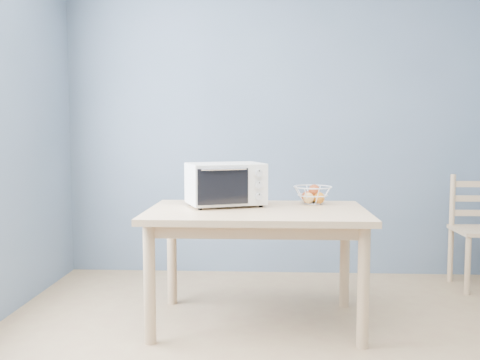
{
  "coord_description": "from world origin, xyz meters",
  "views": [
    {
      "loc": [
        -0.25,
        -2.43,
        1.24
      ],
      "look_at": [
        -0.43,
        1.06,
        0.93
      ],
      "focal_mm": 40.0,
      "sensor_mm": 36.0,
      "label": 1
    }
  ],
  "objects_px": {
    "dining_table": "(257,225)",
    "fruit_basket": "(312,195)",
    "dining_chair": "(480,232)",
    "toaster_oven": "(223,184)"
  },
  "relations": [
    {
      "from": "fruit_basket",
      "to": "dining_table",
      "type": "bearing_deg",
      "value": -144.95
    },
    {
      "from": "dining_table",
      "to": "fruit_basket",
      "type": "bearing_deg",
      "value": 35.05
    },
    {
      "from": "fruit_basket",
      "to": "dining_chair",
      "type": "xyz_separation_m",
      "value": [
        1.4,
        0.66,
        -0.37
      ]
    },
    {
      "from": "toaster_oven",
      "to": "dining_chair",
      "type": "xyz_separation_m",
      "value": [
        2.01,
        0.79,
        -0.46
      ]
    },
    {
      "from": "dining_table",
      "to": "toaster_oven",
      "type": "height_order",
      "value": "toaster_oven"
    },
    {
      "from": "toaster_oven",
      "to": "dining_chair",
      "type": "relative_size",
      "value": 0.64
    },
    {
      "from": "dining_table",
      "to": "fruit_basket",
      "type": "xyz_separation_m",
      "value": [
        0.38,
        0.26,
        0.17
      ]
    },
    {
      "from": "dining_table",
      "to": "dining_chair",
      "type": "xyz_separation_m",
      "value": [
        1.78,
        0.92,
        -0.21
      ]
    },
    {
      "from": "dining_table",
      "to": "dining_chair",
      "type": "height_order",
      "value": "dining_chair"
    },
    {
      "from": "dining_table",
      "to": "dining_chair",
      "type": "bearing_deg",
      "value": 27.46
    }
  ]
}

